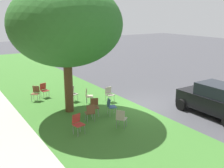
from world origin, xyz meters
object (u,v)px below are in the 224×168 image
(chair_6, at_px, (78,123))
(chair_9, at_px, (111,105))
(chair_4, at_px, (95,105))
(chair_0, at_px, (72,93))
(chair_7, at_px, (121,117))
(chair_3, at_px, (109,93))
(chair_8, at_px, (88,95))
(chair_5, at_px, (44,89))
(chair_2, at_px, (90,112))
(parked_car, at_px, (216,100))
(chair_1, at_px, (36,92))
(street_tree, at_px, (66,25))

(chair_6, distance_m, chair_9, 2.55)
(chair_6, bearing_deg, chair_4, -48.19)
(chair_0, height_order, chair_7, same)
(chair_3, height_order, chair_4, same)
(chair_8, distance_m, chair_9, 2.18)
(chair_0, relative_size, chair_7, 1.00)
(chair_5, distance_m, chair_8, 3.04)
(chair_2, xyz_separation_m, chair_5, (4.89, 0.55, 0.00))
(chair_3, xyz_separation_m, chair_5, (2.90, 2.89, 0.00))
(parked_car, bearing_deg, chair_4, 56.77)
(chair_4, bearing_deg, chair_1, 24.35)
(chair_2, height_order, chair_5, same)
(chair_5, relative_size, chair_6, 1.00)
(street_tree, height_order, chair_3, street_tree)
(chair_1, distance_m, chair_2, 4.70)
(chair_6, height_order, chair_8, same)
(chair_1, relative_size, chair_6, 1.00)
(chair_4, height_order, parked_car, parked_car)
(chair_6, relative_size, chair_9, 1.00)
(chair_8, height_order, chair_9, same)
(chair_4, xyz_separation_m, chair_5, (4.25, 1.14, 0.00))
(chair_4, relative_size, chair_5, 1.00)
(chair_1, relative_size, chair_4, 1.00)
(chair_0, distance_m, chair_3, 2.16)
(chair_4, bearing_deg, chair_3, -52.23)
(chair_2, xyz_separation_m, chair_6, (-0.83, 1.06, 0.00))
(parked_car, bearing_deg, chair_7, 75.04)
(chair_7, bearing_deg, chair_9, -16.30)
(chair_8, distance_m, parked_car, 6.78)
(street_tree, height_order, chair_0, street_tree)
(chair_2, relative_size, chair_5, 1.00)
(chair_0, bearing_deg, chair_5, 35.41)
(chair_7, xyz_separation_m, chair_8, (3.75, -0.34, 0.00))
(chair_9, bearing_deg, chair_6, 113.79)
(chair_0, distance_m, chair_6, 4.43)
(chair_7, relative_size, chair_8, 1.00)
(street_tree, bearing_deg, chair_7, -162.01)
(chair_0, bearing_deg, chair_4, 179.86)
(chair_1, xyz_separation_m, chair_6, (-5.39, -0.12, 0.00))
(street_tree, distance_m, chair_4, 4.20)
(chair_9, bearing_deg, parked_car, -123.19)
(chair_5, bearing_deg, chair_3, -135.06)
(street_tree, bearing_deg, chair_1, 19.15)
(street_tree, height_order, chair_1, street_tree)
(chair_2, distance_m, parked_car, 6.28)
(chair_1, distance_m, chair_3, 4.35)
(chair_2, bearing_deg, chair_7, -149.45)
(chair_3, height_order, chair_9, same)
(chair_3, bearing_deg, chair_2, 130.44)
(street_tree, distance_m, parked_car, 8.28)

